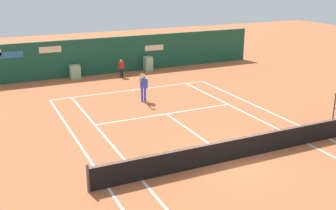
# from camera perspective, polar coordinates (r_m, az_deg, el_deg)

# --- Properties ---
(ground_plane) EXTENTS (80.00, 80.00, 0.01)m
(ground_plane) POSITION_cam_1_polar(r_m,az_deg,el_deg) (17.42, 8.00, -6.93)
(ground_plane) COLOR #BC6038
(tennis_net) EXTENTS (12.10, 0.10, 1.07)m
(tennis_net) POSITION_cam_1_polar(r_m,az_deg,el_deg) (16.78, 9.15, -6.08)
(tennis_net) COLOR #4C4C51
(tennis_net) RESTS_ON ground_plane
(sponsor_back_wall) EXTENTS (25.00, 1.02, 2.74)m
(sponsor_back_wall) POSITION_cam_1_polar(r_m,az_deg,el_deg) (31.38, -8.51, 6.79)
(sponsor_back_wall) COLOR #194C38
(sponsor_back_wall) RESTS_ON ground_plane
(player_on_baseline) EXTENTS (0.72, 0.68, 1.86)m
(player_on_baseline) POSITION_cam_1_polar(r_m,az_deg,el_deg) (24.05, -3.48, 2.74)
(player_on_baseline) COLOR blue
(player_on_baseline) RESTS_ON ground_plane
(ball_kid_centre_post) EXTENTS (0.45, 0.19, 1.35)m
(ball_kid_centre_post) POSITION_cam_1_polar(r_m,az_deg,el_deg) (30.03, -6.58, 5.30)
(ball_kid_centre_post) COLOR black
(ball_kid_centre_post) RESTS_ON ground_plane
(tennis_ball_mid_court) EXTENTS (0.07, 0.07, 0.07)m
(tennis_ball_mid_court) POSITION_cam_1_polar(r_m,az_deg,el_deg) (26.37, -2.02, 1.97)
(tennis_ball_mid_court) COLOR #CCE033
(tennis_ball_mid_court) RESTS_ON ground_plane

